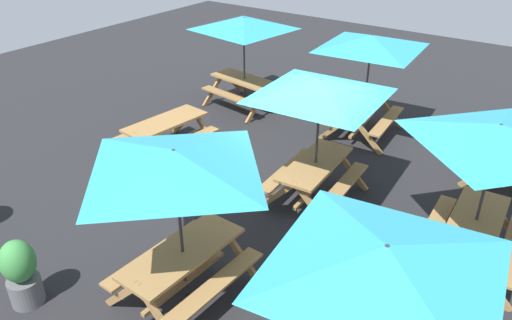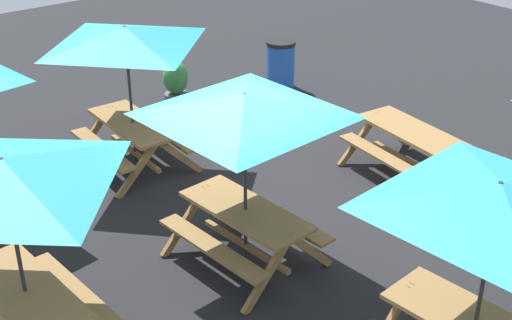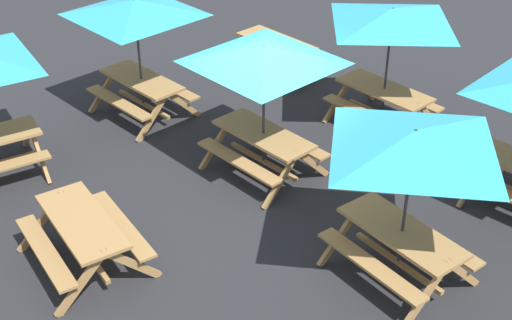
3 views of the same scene
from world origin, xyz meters
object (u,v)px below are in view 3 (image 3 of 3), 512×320
picnic_table_4 (277,49)px  picnic_table_7 (135,16)px  picnic_table_2 (264,64)px  picnic_table_6 (83,231)px  picnic_table_0 (413,152)px  picnic_table_1 (391,25)px

picnic_table_4 → picnic_table_7: 3.51m
picnic_table_2 → picnic_table_4: size_ratio=1.50×
picnic_table_2 → picnic_table_7: 3.09m
picnic_table_6 → picnic_table_0: bearing=-126.3°
picnic_table_2 → picnic_table_7: bearing=4.6°
picnic_table_1 → picnic_table_7: bearing=42.0°
picnic_table_0 → picnic_table_4: size_ratio=1.24×
picnic_table_4 → picnic_table_6: (-3.09, 6.18, 0.00)m
picnic_table_2 → picnic_table_0: bearing=171.7°
picnic_table_2 → picnic_table_6: 3.73m
picnic_table_7 → picnic_table_1: bearing=-139.6°
picnic_table_0 → picnic_table_6: bearing=49.6°
picnic_table_0 → picnic_table_1: same height
picnic_table_2 → picnic_table_6: (-0.25, 3.44, -1.43)m
picnic_table_0 → picnic_table_2: 3.19m
picnic_table_1 → picnic_table_6: (-0.10, 6.21, -1.43)m
picnic_table_4 → picnic_table_7: size_ratio=0.67×
picnic_table_1 → picnic_table_4: 3.32m
picnic_table_1 → picnic_table_4: size_ratio=1.24×
picnic_table_4 → picnic_table_6: size_ratio=0.97×
picnic_table_2 → picnic_table_4: picnic_table_2 is taller
picnic_table_0 → picnic_table_4: picnic_table_0 is taller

